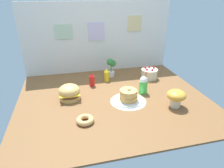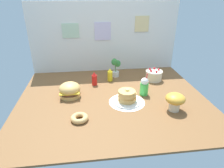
# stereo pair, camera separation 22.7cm
# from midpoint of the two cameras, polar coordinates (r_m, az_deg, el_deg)

# --- Properties ---
(ground_plane) EXTENTS (2.14, 1.80, 0.02)m
(ground_plane) POSITION_cam_midpoint_polar(r_m,az_deg,el_deg) (2.29, 3.02, -4.26)
(ground_plane) COLOR brown
(back_wall) EXTENTS (2.14, 0.04, 1.01)m
(back_wall) POSITION_cam_midpoint_polar(r_m,az_deg,el_deg) (2.94, 0.16, 13.33)
(back_wall) COLOR silver
(back_wall) RESTS_ON ground_plane
(doily_mat) EXTENTS (0.40, 0.40, 0.00)m
(doily_mat) POSITION_cam_midpoint_polar(r_m,az_deg,el_deg) (2.22, 7.27, -5.25)
(doily_mat) COLOR white
(doily_mat) RESTS_ON ground_plane
(burger) EXTENTS (0.24, 0.24, 0.17)m
(burger) POSITION_cam_midpoint_polar(r_m,az_deg,el_deg) (2.31, -9.37, -1.80)
(burger) COLOR #DBA859
(burger) RESTS_ON ground_plane
(pancake_stack) EXTENTS (0.31, 0.31, 0.16)m
(pancake_stack) POSITION_cam_midpoint_polar(r_m,az_deg,el_deg) (2.18, 7.36, -3.83)
(pancake_stack) COLOR white
(pancake_stack) RESTS_ON doily_mat
(layer_cake) EXTENTS (0.23, 0.23, 0.17)m
(layer_cake) POSITION_cam_midpoint_polar(r_m,az_deg,el_deg) (2.79, 14.32, 2.40)
(layer_cake) COLOR beige
(layer_cake) RESTS_ON ground_plane
(ketchup_bottle) EXTENTS (0.07, 0.07, 0.18)m
(ketchup_bottle) POSITION_cam_midpoint_polar(r_m,az_deg,el_deg) (2.56, -2.60, 1.42)
(ketchup_bottle) COLOR red
(ketchup_bottle) RESTS_ON ground_plane
(mustard_bottle) EXTENTS (0.07, 0.07, 0.18)m
(mustard_bottle) POSITION_cam_midpoint_polar(r_m,az_deg,el_deg) (2.68, 1.84, 2.57)
(mustard_bottle) COLOR yellow
(mustard_bottle) RESTS_ON ground_plane
(cream_soda_cup) EXTENTS (0.10, 0.10, 0.27)m
(cream_soda_cup) POSITION_cam_midpoint_polar(r_m,az_deg,el_deg) (2.36, 12.06, -0.76)
(cream_soda_cup) COLOR green
(cream_soda_cup) RESTS_ON ground_plane
(donut_pink_glaze) EXTENTS (0.17, 0.17, 0.05)m
(donut_pink_glaze) POSITION_cam_midpoint_polar(r_m,az_deg,el_deg) (1.91, -6.01, -9.85)
(donut_pink_glaze) COLOR tan
(donut_pink_glaze) RESTS_ON ground_plane
(potted_plant) EXTENTS (0.13, 0.11, 0.28)m
(potted_plant) POSITION_cam_midpoint_polar(r_m,az_deg,el_deg) (2.80, 3.34, 5.02)
(potted_plant) COLOR white
(potted_plant) RESTS_ON ground_plane
(mushroom_stool) EXTENTS (0.20, 0.20, 0.19)m
(mushroom_stool) POSITION_cam_midpoint_polar(r_m,az_deg,el_deg) (2.14, 20.76, -4.50)
(mushroom_stool) COLOR beige
(mushroom_stool) RESTS_ON ground_plane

